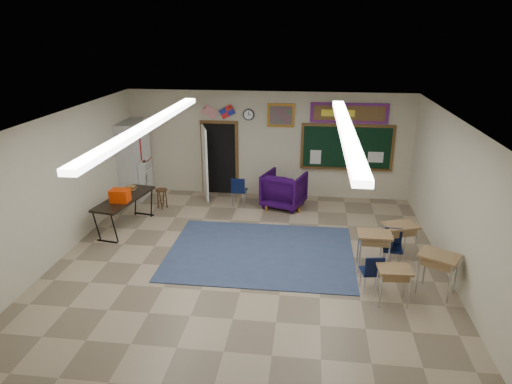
# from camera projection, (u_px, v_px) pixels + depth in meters

# --- Properties ---
(floor) EXTENTS (9.00, 9.00, 0.00)m
(floor) POSITION_uv_depth(u_px,v_px,m) (246.00, 270.00, 9.24)
(floor) COLOR gray
(floor) RESTS_ON ground
(back_wall) EXTENTS (8.00, 0.04, 3.00)m
(back_wall) POSITION_uv_depth(u_px,v_px,m) (268.00, 145.00, 12.93)
(back_wall) COLOR #B7B094
(back_wall) RESTS_ON floor
(front_wall) EXTENTS (8.00, 0.04, 3.00)m
(front_wall) POSITION_uv_depth(u_px,v_px,m) (182.00, 363.00, 4.53)
(front_wall) COLOR #B7B094
(front_wall) RESTS_ON floor
(left_wall) EXTENTS (0.04, 9.00, 3.00)m
(left_wall) POSITION_uv_depth(u_px,v_px,m) (49.00, 193.00, 9.18)
(left_wall) COLOR #B7B094
(left_wall) RESTS_ON floor
(right_wall) EXTENTS (0.04, 9.00, 3.00)m
(right_wall) POSITION_uv_depth(u_px,v_px,m) (464.00, 211.00, 8.28)
(right_wall) COLOR #B7B094
(right_wall) RESTS_ON floor
(ceiling) EXTENTS (8.00, 9.00, 0.04)m
(ceiling) POSITION_uv_depth(u_px,v_px,m) (245.00, 124.00, 8.22)
(ceiling) COLOR #BCBCB7
(ceiling) RESTS_ON back_wall
(area_rug) EXTENTS (4.00, 3.00, 0.02)m
(area_rug) POSITION_uv_depth(u_px,v_px,m) (261.00, 252.00, 9.96)
(area_rug) COLOR #344363
(area_rug) RESTS_ON floor
(fluorescent_strips) EXTENTS (3.86, 6.00, 0.10)m
(fluorescent_strips) POSITION_uv_depth(u_px,v_px,m) (245.00, 127.00, 8.24)
(fluorescent_strips) COLOR white
(fluorescent_strips) RESTS_ON ceiling
(doorway) EXTENTS (1.10, 0.89, 2.16)m
(doorway) POSITION_uv_depth(u_px,v_px,m) (216.00, 159.00, 13.11)
(doorway) COLOR black
(doorway) RESTS_ON back_wall
(chalkboard) EXTENTS (2.55, 0.14, 1.30)m
(chalkboard) POSITION_uv_depth(u_px,v_px,m) (347.00, 149.00, 12.66)
(chalkboard) COLOR brown
(chalkboard) RESTS_ON back_wall
(bulletin_board) EXTENTS (2.10, 0.05, 0.55)m
(bulletin_board) POSITION_uv_depth(u_px,v_px,m) (349.00, 113.00, 12.32)
(bulletin_board) COLOR #AA170E
(bulletin_board) RESTS_ON back_wall
(framed_art_print) EXTENTS (0.75, 0.05, 0.65)m
(framed_art_print) POSITION_uv_depth(u_px,v_px,m) (281.00, 115.00, 12.57)
(framed_art_print) COLOR #A26D1F
(framed_art_print) RESTS_ON back_wall
(wall_clock) EXTENTS (0.32, 0.05, 0.32)m
(wall_clock) POSITION_uv_depth(u_px,v_px,m) (249.00, 115.00, 12.67)
(wall_clock) COLOR black
(wall_clock) RESTS_ON back_wall
(wall_flags) EXTENTS (1.16, 0.06, 0.70)m
(wall_flags) POSITION_uv_depth(u_px,v_px,m) (218.00, 109.00, 12.69)
(wall_flags) COLOR red
(wall_flags) RESTS_ON back_wall
(storage_cabinet) EXTENTS (0.59, 1.25, 2.20)m
(storage_cabinet) POSITION_uv_depth(u_px,v_px,m) (135.00, 160.00, 12.88)
(storage_cabinet) COLOR #B0AFAB
(storage_cabinet) RESTS_ON floor
(wingback_armchair) EXTENTS (1.30, 1.32, 0.96)m
(wingback_armchair) POSITION_uv_depth(u_px,v_px,m) (284.00, 190.00, 12.40)
(wingback_armchair) COLOR #1F0535
(wingback_armchair) RESTS_ON floor
(student_chair_reading) EXTENTS (0.44, 0.44, 0.83)m
(student_chair_reading) POSITION_uv_depth(u_px,v_px,m) (239.00, 191.00, 12.46)
(student_chair_reading) COLOR black
(student_chair_reading) RESTS_ON floor
(student_chair_desk_a) EXTENTS (0.44, 0.44, 0.77)m
(student_chair_desk_a) POSITION_uv_depth(u_px,v_px,m) (371.00, 272.00, 8.41)
(student_chair_desk_a) COLOR black
(student_chair_desk_a) RESTS_ON floor
(student_chair_desk_b) EXTENTS (0.44, 0.44, 0.80)m
(student_chair_desk_b) POSITION_uv_depth(u_px,v_px,m) (392.00, 249.00, 9.23)
(student_chair_desk_b) COLOR black
(student_chair_desk_b) RESTS_ON floor
(student_desk_front_left) EXTENTS (0.67, 0.50, 0.80)m
(student_desk_front_left) POSITION_uv_depth(u_px,v_px,m) (373.00, 249.00, 9.15)
(student_desk_front_left) COLOR olive
(student_desk_front_left) RESTS_ON floor
(student_desk_front_right) EXTENTS (0.80, 0.70, 0.80)m
(student_desk_front_right) POSITION_uv_depth(u_px,v_px,m) (399.00, 240.00, 9.55)
(student_desk_front_right) COLOR olive
(student_desk_front_right) RESTS_ON floor
(student_desk_back_left) EXTENTS (0.60, 0.46, 0.69)m
(student_desk_back_left) POSITION_uv_depth(u_px,v_px,m) (393.00, 284.00, 8.03)
(student_desk_back_left) COLOR olive
(student_desk_back_left) RESTS_ON floor
(student_desk_back_right) EXTENTS (0.83, 0.77, 0.80)m
(student_desk_back_right) POSITION_uv_depth(u_px,v_px,m) (437.00, 272.00, 8.29)
(student_desk_back_right) COLOR olive
(student_desk_back_right) RESTS_ON floor
(folding_table) EXTENTS (0.95, 1.98, 1.08)m
(folding_table) POSITION_uv_depth(u_px,v_px,m) (125.00, 211.00, 11.06)
(folding_table) COLOR black
(folding_table) RESTS_ON floor
(wooden_stool) EXTENTS (0.30, 0.30, 0.54)m
(wooden_stool) POSITION_uv_depth(u_px,v_px,m) (162.00, 198.00, 12.34)
(wooden_stool) COLOR #462515
(wooden_stool) RESTS_ON floor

